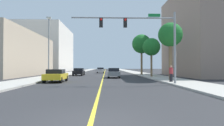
{
  "coord_description": "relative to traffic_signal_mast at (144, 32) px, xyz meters",
  "views": [
    {
      "loc": [
        0.45,
        -5.82,
        1.67
      ],
      "look_at": [
        1.25,
        21.08,
        2.15
      ],
      "focal_mm": 31.53,
      "sensor_mm": 36.0,
      "label": 1
    }
  ],
  "objects": [
    {
      "name": "car_silver",
      "position": [
        -4.87,
        33.79,
        -4.07
      ],
      "size": [
        1.96,
        3.94,
        1.42
      ],
      "rotation": [
        0.0,
        0.0,
        0.02
      ],
      "color": "#BCBCC1",
      "rests_on": "ground"
    },
    {
      "name": "car_yellow",
      "position": [
        -8.78,
        3.68,
        -4.09
      ],
      "size": [
        1.9,
        3.96,
        1.38
      ],
      "rotation": [
        0.0,
        0.0,
        3.15
      ],
      "color": "gold",
      "rests_on": "ground"
    },
    {
      "name": "sidewalk_right",
      "position": [
        4.34,
        30.25,
        -4.73
      ],
      "size": [
        3.85,
        168.0,
        0.15
      ],
      "primitive_type": "cube",
      "color": "#B2ADA3",
      "rests_on": "ground"
    },
    {
      "name": "palm_near",
      "position": [
        3.92,
        4.59,
        0.4
      ],
      "size": [
        2.75,
        2.75,
        6.54
      ],
      "color": "brown",
      "rests_on": "sidewalk_right"
    },
    {
      "name": "car_black",
      "position": [
        -8.47,
        19.0,
        -4.09
      ],
      "size": [
        1.85,
        4.03,
        1.37
      ],
      "rotation": [
        0.0,
        0.0,
        3.12
      ],
      "color": "black",
      "rests_on": "ground"
    },
    {
      "name": "building_left_far",
      "position": [
        -23.92,
        48.22,
        2.48
      ],
      "size": [
        15.1,
        23.76,
        14.58
      ],
      "primitive_type": "cube",
      "color": "silver",
      "rests_on": "ground"
    },
    {
      "name": "palm_far",
      "position": [
        3.36,
        19.7,
        1.13
      ],
      "size": [
        3.63,
        3.63,
        7.66
      ],
      "color": "brown",
      "rests_on": "sidewalk_right"
    },
    {
      "name": "building_right_near",
      "position": [
        16.85,
        15.95,
        2.54
      ],
      "size": [
        16.39,
        17.63,
        14.68
      ],
      "primitive_type": "cube",
      "color": "gray",
      "rests_on": "ground"
    },
    {
      "name": "lane_marking_center",
      "position": [
        -3.86,
        30.25,
        -4.8
      ],
      "size": [
        0.16,
        144.0,
        0.01
      ],
      "primitive_type": "cube",
      "color": "yellow",
      "rests_on": "ground"
    },
    {
      "name": "pedestrian",
      "position": [
        3.12,
        1.98,
        -3.86
      ],
      "size": [
        0.38,
        0.38,
        1.61
      ],
      "rotation": [
        0.0,
        0.0,
        3.37
      ],
      "color": "black",
      "rests_on": "sidewalk_right"
    },
    {
      "name": "sidewalk_left",
      "position": [
        -12.06,
        30.25,
        -4.73
      ],
      "size": [
        3.85,
        168.0,
        0.15
      ],
      "primitive_type": "cube",
      "color": "#B2ADA3",
      "rests_on": "ground"
    },
    {
      "name": "street_lamp",
      "position": [
        -10.63,
        7.32,
        -0.34
      ],
      "size": [
        0.56,
        0.28,
        7.79
      ],
      "color": "gray",
      "rests_on": "sidewalk_left"
    },
    {
      "name": "traffic_signal_mast",
      "position": [
        0.0,
        0.0,
        0.0
      ],
      "size": [
        9.43,
        0.36,
        6.46
      ],
      "color": "gray",
      "rests_on": "sidewalk_right"
    },
    {
      "name": "car_gray",
      "position": [
        -2.3,
        11.4,
        -4.06
      ],
      "size": [
        1.8,
        4.2,
        1.45
      ],
      "rotation": [
        0.0,
        0.0,
        -0.01
      ],
      "color": "slate",
      "rests_on": "ground"
    },
    {
      "name": "ground",
      "position": [
        -3.86,
        30.25,
        -4.81
      ],
      "size": [
        192.0,
        192.0,
        0.0
      ],
      "primitive_type": "plane",
      "color": "#2D2D30"
    },
    {
      "name": "palm_mid",
      "position": [
        3.5,
        12.14,
        -0.19
      ],
      "size": [
        2.69,
        2.69,
        5.87
      ],
      "color": "brown",
      "rests_on": "sidewalk_right"
    }
  ]
}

